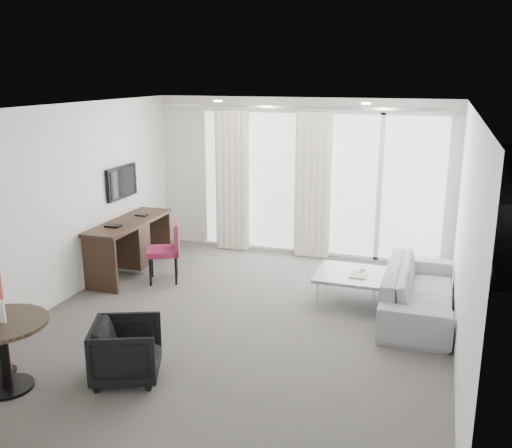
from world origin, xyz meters
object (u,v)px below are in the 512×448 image
(coffee_table, at_px, (350,287))
(rattan_chair_b, at_px, (437,218))
(desk_chair, at_px, (163,252))
(rattan_chair_a, at_px, (359,223))
(desk, at_px, (130,247))
(round_table, at_px, (4,355))
(tub_armchair, at_px, (127,351))
(sofa, at_px, (419,291))

(coffee_table, relative_size, rattan_chair_b, 0.98)
(desk_chair, height_order, rattan_chair_a, desk_chair)
(coffee_table, bearing_deg, desk, 178.92)
(coffee_table, height_order, rattan_chair_b, rattan_chair_b)
(desk, relative_size, round_table, 2.00)
(tub_armchair, distance_m, rattan_chair_a, 5.64)
(desk_chair, bearing_deg, tub_armchair, -95.22)
(sofa, relative_size, rattan_chair_a, 2.84)
(sofa, bearing_deg, round_table, 129.87)
(desk_chair, bearing_deg, round_table, -116.34)
(tub_armchair, bearing_deg, desk_chair, -2.44)
(round_table, distance_m, rattan_chair_b, 7.55)
(desk, height_order, sofa, desk)
(rattan_chair_a, relative_size, rattan_chair_b, 0.84)
(sofa, bearing_deg, tub_armchair, 133.56)
(sofa, distance_m, rattan_chair_b, 3.40)
(desk_chair, relative_size, tub_armchair, 1.35)
(desk_chair, height_order, round_table, desk_chair)
(coffee_table, height_order, rattan_chair_a, rattan_chair_a)
(desk_chair, xyz_separation_m, rattan_chair_b, (3.77, 3.34, 0.00))
(tub_armchair, height_order, rattan_chair_a, rattan_chair_a)
(desk, height_order, round_table, desk)
(coffee_table, bearing_deg, rattan_chair_b, 72.24)
(rattan_chair_b, bearing_deg, desk_chair, -144.40)
(desk_chair, bearing_deg, rattan_chair_b, 16.75)
(round_table, distance_m, coffee_table, 4.30)
(coffee_table, bearing_deg, sofa, -9.45)
(desk_chair, height_order, sofa, desk_chair)
(sofa, xyz_separation_m, rattan_chair_a, (-1.17, 2.87, 0.06))
(round_table, xyz_separation_m, rattan_chair_b, (3.85, 6.50, 0.09))
(round_table, bearing_deg, coffee_table, 49.13)
(desk, distance_m, round_table, 3.36)
(round_table, relative_size, coffee_table, 1.01)
(desk, xyz_separation_m, sofa, (4.26, -0.21, -0.10))
(tub_armchair, relative_size, sofa, 0.31)
(desk_chair, distance_m, rattan_chair_a, 3.73)
(desk, height_order, rattan_chair_b, rattan_chair_b)
(coffee_table, bearing_deg, round_table, -130.87)
(coffee_table, bearing_deg, rattan_chair_a, 95.70)
(coffee_table, xyz_separation_m, rattan_chair_a, (-0.27, 2.72, 0.18))
(desk, distance_m, rattan_chair_b, 5.43)
(sofa, bearing_deg, coffee_table, 80.55)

